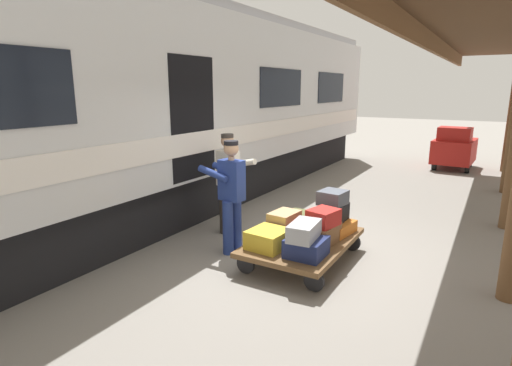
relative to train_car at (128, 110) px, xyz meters
name	(u,v)px	position (x,y,z in m)	size (l,w,h in m)	color
ground_plane	(319,258)	(-3.77, 0.00, -2.06)	(60.00, 60.00, 0.00)	gray
train_car	(128,110)	(0.00, 0.00, 0.00)	(3.02, 18.19, 4.00)	silver
luggage_cart	(303,242)	(-3.61, 0.23, -1.78)	(1.25, 1.88, 0.33)	brown
suitcase_brown_leather	(321,234)	(-3.88, 0.23, -1.60)	(0.36, 0.59, 0.27)	brown
suitcase_olive_duffel	(300,220)	(-3.33, -0.29, -1.63)	(0.48, 0.56, 0.19)	brown
suitcase_navy_fabric	(306,247)	(-3.88, 0.75, -1.61)	(0.47, 0.48, 0.24)	navy
suitcase_maroon_trunk	(285,229)	(-3.33, 0.23, -1.62)	(0.49, 0.50, 0.21)	maroon
suitcase_yellow_case	(268,239)	(-3.33, 0.75, -1.60)	(0.48, 0.52, 0.25)	gold
suitcase_orange_carryall	(334,227)	(-3.88, -0.29, -1.64)	(0.50, 0.55, 0.17)	#CC6B23
suitcase_tan_vintage	(284,217)	(-3.30, 0.21, -1.44)	(0.33, 0.46, 0.15)	tan
suitcase_gray_aluminum	(304,231)	(-3.86, 0.78, -1.38)	(0.31, 0.54, 0.21)	#9EA0A5
suitcase_black_hardshell	(334,213)	(-3.86, -0.32, -1.43)	(0.33, 0.49, 0.25)	black
suitcase_red_plastic	(323,217)	(-3.90, 0.23, -1.35)	(0.34, 0.41, 0.23)	#AD231E
suitcase_slate_roller	(333,198)	(-3.84, -0.31, -1.20)	(0.36, 0.38, 0.21)	#4C515B
porter_in_overalls	(231,193)	(-2.52, 0.44, -1.14)	(0.69, 0.46, 1.70)	navy
porter_by_door	(229,180)	(-2.00, -0.26, -1.14)	(0.72, 0.52, 1.70)	#332D28
baggage_tug	(454,149)	(-4.75, -8.52, -1.43)	(1.19, 1.76, 1.30)	#B21E19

